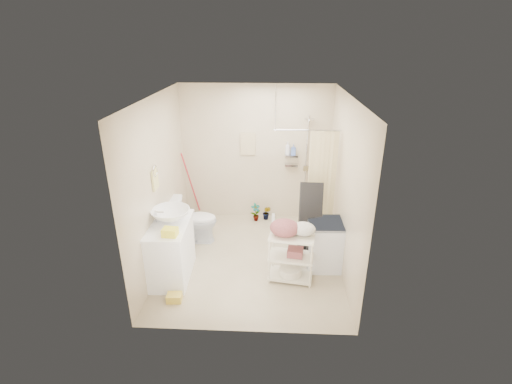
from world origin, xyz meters
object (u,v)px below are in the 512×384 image
(laundry_rack, at_px, (291,253))
(toilet, at_px, (194,220))
(washing_machine, at_px, (324,244))
(vanity, at_px, (171,250))

(laundry_rack, bearing_deg, toilet, 156.66)
(toilet, bearing_deg, washing_machine, -108.49)
(toilet, bearing_deg, vanity, 172.30)
(washing_machine, relative_size, laundry_rack, 0.87)
(toilet, xyz_separation_m, washing_machine, (2.18, -0.68, -0.02))
(vanity, xyz_separation_m, laundry_rack, (1.78, 0.01, 0.00))
(vanity, bearing_deg, laundry_rack, -1.41)
(toilet, relative_size, washing_machine, 1.06)
(vanity, height_order, washing_machine, vanity)
(toilet, distance_m, laundry_rack, 1.96)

